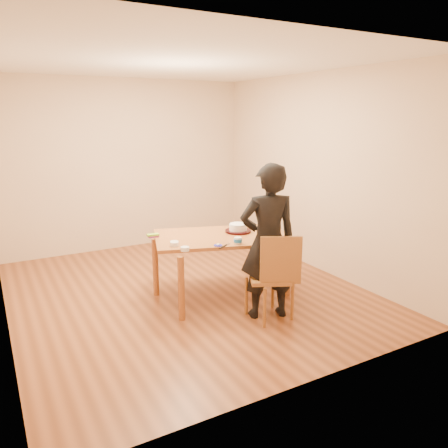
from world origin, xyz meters
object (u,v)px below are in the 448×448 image
cake_plate (238,231)px  cake (238,227)px  dining_chair (269,278)px  dining_table (222,237)px  person (268,242)px

cake_plate → cake: (0.00, 0.00, 0.05)m
dining_chair → cake_plate: bearing=109.7°
dining_table → cake: size_ratio=7.24×
cake → person: 0.78m
dining_chair → person: bearing=116.6°
cake → dining_table: bearing=-169.8°
cake_plate → cake: bearing=0.0°
dining_chair → cake: size_ratio=1.93×
person → dining_table: bearing=-61.3°
dining_chair → person: (0.00, 0.05, 0.38)m
dining_table → dining_chair: (0.15, -0.78, -0.28)m
dining_table → cake_plate: 0.25m
cake_plate → cake: size_ratio=1.47×
cake_plate → cake: 0.05m
cake → person: person is taller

